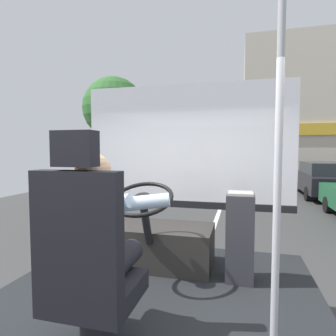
{
  "coord_description": "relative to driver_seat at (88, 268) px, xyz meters",
  "views": [
    {
      "loc": [
        0.64,
        -1.7,
        1.99
      ],
      "look_at": [
        -0.06,
        1.01,
        1.81
      ],
      "focal_mm": 30.0,
      "sensor_mm": 36.0,
      "label": 1
    }
  ],
  "objects": [
    {
      "name": "street_tree",
      "position": [
        -4.23,
        9.28,
        2.29
      ],
      "size": [
        2.49,
        2.49,
        4.93
      ],
      "color": "#4C3828",
      "rests_on": "ground"
    },
    {
      "name": "parked_car_blue",
      "position": [
        4.17,
        17.28,
        -0.73
      ],
      "size": [
        1.88,
        4.35,
        1.2
      ],
      "color": "navy",
      "rests_on": "ground"
    },
    {
      "name": "bus_driver",
      "position": [
        0.0,
        0.11,
        0.16
      ],
      "size": [
        0.76,
        0.54,
        0.75
      ],
      "color": "black",
      "rests_on": "driver_seat"
    },
    {
      "name": "parked_car_red",
      "position": [
        4.12,
        23.76,
        -0.67
      ],
      "size": [
        2.01,
        3.8,
        1.31
      ],
      "color": "maroon",
      "rests_on": "ground"
    },
    {
      "name": "handrail_pole",
      "position": [
        1.01,
        0.36,
        0.51
      ],
      "size": [
        0.04,
        0.04,
        2.06
      ],
      "color": "#B7B7BC",
      "rests_on": "bus_floor"
    },
    {
      "name": "ground",
      "position": [
        0.16,
        9.16,
        -1.37
      ],
      "size": [
        18.0,
        44.0,
        0.06
      ],
      "color": "#393939"
    },
    {
      "name": "driver_seat",
      "position": [
        0.0,
        0.0,
        0.0
      ],
      "size": [
        0.48,
        0.48,
        1.26
      ],
      "color": "black",
      "rests_on": "bus_floor"
    },
    {
      "name": "windshield_panel",
      "position": [
        0.16,
        1.98,
        0.52
      ],
      "size": [
        2.5,
        0.08,
        1.48
      ],
      "color": "silver"
    },
    {
      "name": "fare_box",
      "position": [
        0.81,
        1.18,
        -0.13
      ],
      "size": [
        0.24,
        0.24,
        0.8
      ],
      "color": "#333338",
      "rests_on": "bus_floor"
    },
    {
      "name": "steering_console",
      "position": [
        0.0,
        1.32,
        -0.3
      ],
      "size": [
        1.1,
        1.0,
        0.88
      ],
      "color": "#282623",
      "rests_on": "bus_floor"
    },
    {
      "name": "parked_car_black",
      "position": [
        4.16,
        11.79,
        -0.59
      ],
      "size": [
        1.78,
        4.35,
        1.47
      ],
      "color": "black",
      "rests_on": "ground"
    }
  ]
}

